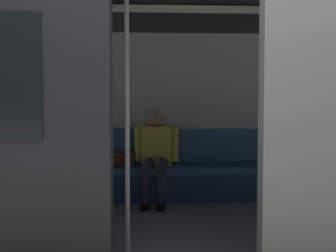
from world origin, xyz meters
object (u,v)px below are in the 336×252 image
at_px(train_car, 169,72).
at_px(bench_seat, 171,174).
at_px(handbag, 125,159).
at_px(person_seated, 156,149).
at_px(book, 188,164).
at_px(grab_pole_door, 127,119).

distance_m(train_car, bench_seat, 1.55).
bearing_deg(handbag, person_seated, 166.51).
bearing_deg(bench_seat, person_seated, 16.06).
xyz_separation_m(train_car, bench_seat, (-0.06, -1.02, -1.17)).
bearing_deg(person_seated, train_car, 97.25).
distance_m(handbag, book, 0.82).
xyz_separation_m(train_car, grab_pole_door, (0.35, 0.69, -0.43)).
xyz_separation_m(bench_seat, person_seated, (0.18, 0.05, 0.32)).
distance_m(train_car, book, 1.55).
height_order(train_car, handbag, train_car).
distance_m(bench_seat, handbag, 0.62).
relative_size(train_car, grab_pole_door, 2.99).
bearing_deg(grab_pole_door, book, -109.75).
bearing_deg(person_seated, grab_pole_door, 82.12).
height_order(train_car, bench_seat, train_car).
distance_m(bench_seat, book, 0.27).
relative_size(handbag, book, 1.18).
bearing_deg(handbag, bench_seat, 175.75).
relative_size(bench_seat, person_seated, 2.09).
height_order(train_car, grab_pole_door, train_car).
bearing_deg(train_car, person_seated, -82.75).
bearing_deg(bench_seat, book, -160.24).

